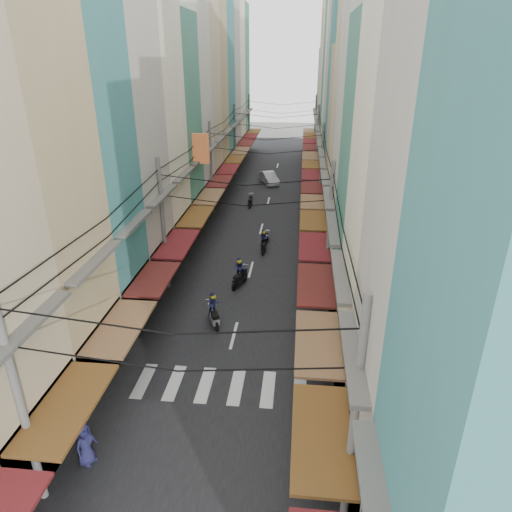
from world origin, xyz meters
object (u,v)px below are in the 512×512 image
Objects in this scene: market_umbrella at (358,289)px; traffic_sign at (348,277)px; white_car at (269,184)px; bicycle at (346,326)px.

market_umbrella is 1.57m from traffic_sign.
bicycle is (6.35, -29.23, 0.00)m from white_car.
bicycle is at bearing 170.73° from market_umbrella.
market_umbrella reaches higher than bicycle.
white_car is 1.52× the size of traffic_sign.
white_car reaches higher than bicycle.
traffic_sign is (-0.40, 1.51, -0.08)m from market_umbrella.
white_car is 29.91m from bicycle.
traffic_sign is at bearing -98.25° from white_car.
market_umbrella reaches higher than white_car.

